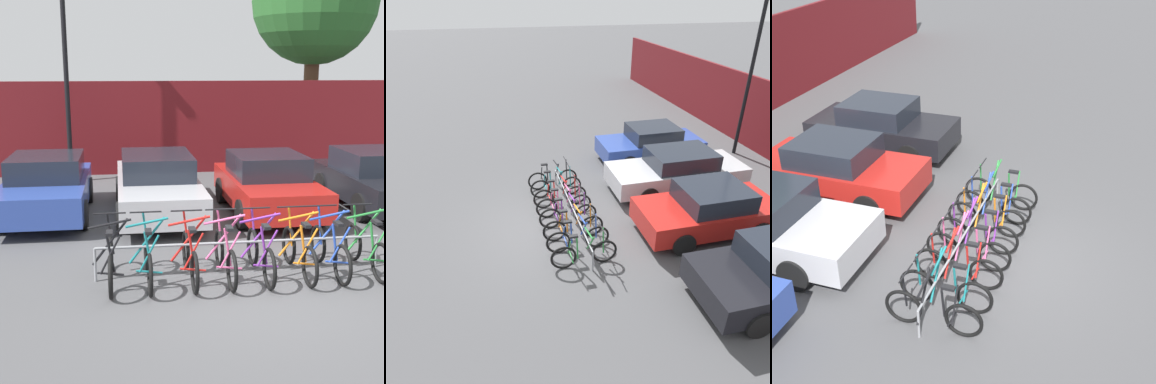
% 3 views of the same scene
% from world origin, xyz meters
% --- Properties ---
extents(ground_plane, '(120.00, 120.00, 0.00)m').
position_xyz_m(ground_plane, '(0.00, 0.00, 0.00)').
color(ground_plane, '#4C4C4F').
extents(bike_rack, '(4.77, 0.04, 0.57)m').
position_xyz_m(bike_rack, '(-0.18, 0.68, 0.50)').
color(bike_rack, gray).
rests_on(bike_rack, ground).
extents(bicycle_black, '(0.68, 1.71, 1.05)m').
position_xyz_m(bicycle_black, '(-2.29, 0.53, 0.38)').
color(bicycle_black, black).
rests_on(bicycle_black, ground).
extents(bicycle_teal, '(0.68, 1.71, 1.05)m').
position_xyz_m(bicycle_teal, '(-1.71, 0.53, 0.38)').
color(bicycle_teal, black).
rests_on(bicycle_teal, ground).
extents(bicycle_red, '(0.68, 1.71, 1.05)m').
position_xyz_m(bicycle_red, '(-1.04, 0.53, 0.38)').
color(bicycle_red, black).
rests_on(bicycle_red, ground).
extents(bicycle_pink, '(0.68, 1.71, 1.05)m').
position_xyz_m(bicycle_pink, '(-0.47, 0.53, 0.38)').
color(bicycle_pink, black).
rests_on(bicycle_pink, ground).
extents(bicycle_purple, '(0.68, 1.71, 1.05)m').
position_xyz_m(bicycle_purple, '(0.12, 0.53, 0.38)').
color(bicycle_purple, black).
rests_on(bicycle_purple, ground).
extents(bicycle_orange, '(0.68, 1.71, 1.05)m').
position_xyz_m(bicycle_orange, '(0.76, 0.53, 0.38)').
color(bicycle_orange, black).
rests_on(bicycle_orange, ground).
extents(bicycle_blue, '(0.68, 1.71, 1.05)m').
position_xyz_m(bicycle_blue, '(1.29, 0.53, 0.38)').
color(bicycle_blue, black).
rests_on(bicycle_blue, ground).
extents(bicycle_green, '(0.68, 1.71, 1.05)m').
position_xyz_m(bicycle_green, '(1.93, 0.53, 0.38)').
color(bicycle_green, black).
rests_on(bicycle_green, ground).
extents(car_red, '(1.91, 3.92, 1.40)m').
position_xyz_m(car_red, '(1.27, 4.28, 0.69)').
color(car_red, red).
rests_on(car_red, ground).
extents(car_black, '(1.91, 3.96, 1.40)m').
position_xyz_m(car_black, '(4.00, 4.50, 0.69)').
color(car_black, black).
rests_on(car_black, ground).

